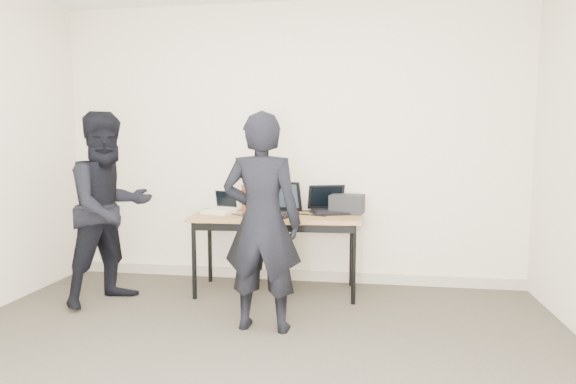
% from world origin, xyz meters
% --- Properties ---
extents(room, '(4.60, 4.60, 2.80)m').
position_xyz_m(room, '(0.00, 0.00, 1.35)').
color(room, '#423C32').
rests_on(room, ground).
extents(desk, '(1.53, 0.73, 0.72)m').
position_xyz_m(desk, '(-0.04, 1.82, 0.66)').
color(desk, olive).
rests_on(desk, ground).
extents(laptop_beige, '(0.33, 0.33, 0.21)m').
position_xyz_m(laptop_beige, '(-0.56, 1.84, 0.76)').
color(laptop_beige, beige).
rests_on(laptop_beige, desk).
extents(laptop_center, '(0.47, 0.46, 0.29)m').
position_xyz_m(laptop_center, '(-0.04, 1.83, 0.79)').
color(laptop_center, black).
rests_on(laptop_center, desk).
extents(laptop_right, '(0.43, 0.42, 0.25)m').
position_xyz_m(laptop_right, '(0.42, 2.01, 0.78)').
color(laptop_right, black).
rests_on(laptop_right, desk).
extents(leather_satchel, '(0.37, 0.20, 0.25)m').
position_xyz_m(leather_satchel, '(-0.22, 2.05, 0.85)').
color(leather_satchel, '#592817').
rests_on(leather_satchel, desk).
extents(tissue, '(0.15, 0.12, 0.08)m').
position_xyz_m(tissue, '(-0.19, 2.05, 1.00)').
color(tissue, white).
rests_on(tissue, leather_satchel).
extents(equipment_box, '(0.33, 0.29, 0.17)m').
position_xyz_m(equipment_box, '(0.59, 2.01, 0.81)').
color(equipment_box, black).
rests_on(equipment_box, desk).
extents(power_brick, '(0.10, 0.07, 0.03)m').
position_xyz_m(power_brick, '(-0.26, 1.65, 0.74)').
color(power_brick, black).
rests_on(power_brick, desk).
extents(cables, '(1.01, 0.44, 0.01)m').
position_xyz_m(cables, '(-0.04, 1.84, 0.72)').
color(cables, silver).
rests_on(cables, desk).
extents(person_typist, '(0.59, 0.39, 1.59)m').
position_xyz_m(person_typist, '(0.01, 0.96, 0.79)').
color(person_typist, black).
rests_on(person_typist, ground).
extents(person_observer, '(0.93, 0.99, 1.63)m').
position_xyz_m(person_observer, '(-1.40, 1.37, 0.81)').
color(person_observer, black).
rests_on(person_observer, ground).
extents(baseboard, '(4.50, 0.03, 0.10)m').
position_xyz_m(baseboard, '(0.00, 2.23, 0.05)').
color(baseboard, '#AEA290').
rests_on(baseboard, ground).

